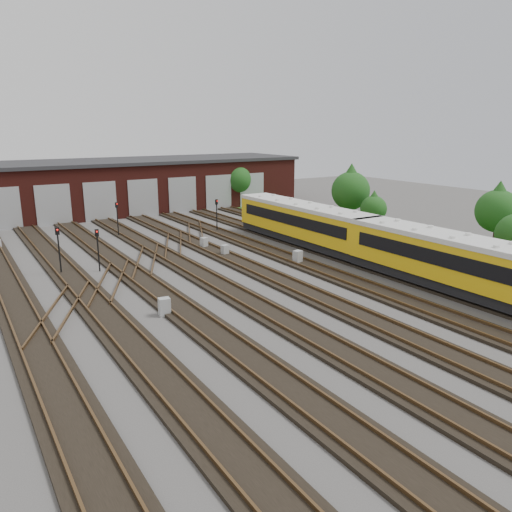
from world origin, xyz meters
TOP-DOWN VIEW (x-y plane):
  - ground at (0.00, 0.00)m, footprint 120.00×120.00m
  - track_network at (-0.17, 0.59)m, footprint 30.40×70.00m
  - maintenance_shed at (-0.01, 39.97)m, footprint 51.00×12.50m
  - grass_verge at (19.00, 10.00)m, footprint 8.00×55.00m
  - metro_train at (10.00, -3.71)m, footprint 3.04×48.54m
  - signal_mast_0 at (-10.36, 14.18)m, footprint 0.27×0.26m
  - signal_mast_1 at (-7.78, 13.55)m, footprint 0.27×0.25m
  - signal_mast_2 at (-2.96, 24.61)m, footprint 0.28×0.27m
  - signal_mast_3 at (6.29, 21.72)m, footprint 0.30×0.29m
  - relay_cabinet_0 at (-7.09, 2.61)m, footprint 0.67×0.58m
  - relay_cabinet_2 at (2.27, 12.68)m, footprint 0.60×0.52m
  - relay_cabinet_3 at (1.97, 15.95)m, footprint 0.68×0.62m
  - relay_cabinet_4 at (5.85, 7.44)m, footprint 0.75×0.67m
  - tree_0 at (16.28, 35.00)m, footprint 3.83×3.83m
  - tree_1 at (19.05, 12.70)m, footprint 2.61×2.61m
  - tree_2 at (19.58, 16.68)m, footprint 4.03×4.03m
  - tree_4 at (22.81, 2.04)m, footprint 3.63×3.63m
  - bush_0 at (18.89, 7.42)m, footprint 1.31×1.31m
  - bush_1 at (16.14, 22.58)m, footprint 1.19×1.19m
  - bush_2 at (20.66, 22.30)m, footprint 1.56×1.56m

SIDE VIEW (x-z plane):
  - ground at x=0.00m, z-range 0.00..0.00m
  - grass_verge at x=19.00m, z-range 0.00..0.05m
  - track_network at x=-0.17m, z-range -0.06..0.27m
  - relay_cabinet_2 at x=2.27m, z-range 0.00..0.90m
  - relay_cabinet_3 at x=1.97m, z-range 0.00..0.95m
  - relay_cabinet_0 at x=-7.09m, z-range 0.00..1.03m
  - relay_cabinet_4 at x=5.85m, z-range 0.00..1.06m
  - bush_1 at x=16.14m, z-range 0.00..1.19m
  - bush_0 at x=18.89m, z-range 0.00..1.31m
  - bush_2 at x=20.66m, z-range 0.00..1.56m
  - signal_mast_1 at x=-7.78m, z-range 0.45..3.61m
  - metro_train at x=10.00m, z-range 0.37..3.79m
  - signal_mast_3 at x=6.29m, z-range 0.46..3.75m
  - signal_mast_2 at x=-2.96m, z-range 0.45..3.81m
  - signal_mast_0 at x=-10.36m, z-range 0.48..3.96m
  - tree_1 at x=19.05m, z-range 0.62..4.94m
  - maintenance_shed at x=-0.01m, z-range 0.03..6.38m
  - tree_4 at x=22.81m, z-range 0.86..6.87m
  - tree_0 at x=16.28m, z-range 0.90..7.25m
  - tree_2 at x=19.58m, z-range 0.95..7.63m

